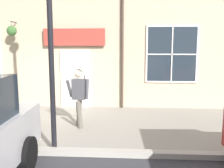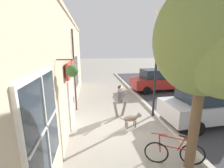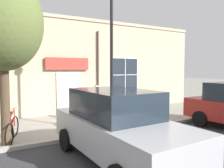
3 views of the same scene
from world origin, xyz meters
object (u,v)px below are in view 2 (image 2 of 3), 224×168
(parked_car_mid_block, at_px, (209,105))
(parked_car_far_end, at_px, (158,80))
(dog_on_leash, at_px, (132,118))
(street_lamp, at_px, (157,50))
(street_tree_by_curb, at_px, (211,43))
(pedestrian_walking, at_px, (120,98))
(leaning_bicycle, at_px, (174,152))

(parked_car_mid_block, bearing_deg, parked_car_far_end, 89.41)
(dog_on_leash, height_order, street_lamp, street_lamp)
(parked_car_mid_block, bearing_deg, dog_on_leash, 178.69)
(street_tree_by_curb, bearing_deg, parked_car_far_end, 71.93)
(dog_on_leash, height_order, street_tree_by_curb, street_tree_by_curb)
(pedestrian_walking, relative_size, parked_car_far_end, 0.37)
(pedestrian_walking, height_order, leaning_bicycle, pedestrian_walking)
(street_tree_by_curb, height_order, leaning_bicycle, street_tree_by_curb)
(pedestrian_walking, bearing_deg, leaning_bicycle, -74.38)
(leaning_bicycle, relative_size, street_lamp, 0.33)
(leaning_bicycle, height_order, parked_car_far_end, parked_car_far_end)
(parked_car_far_end, relative_size, street_lamp, 0.86)
(pedestrian_walking, bearing_deg, street_lamp, -7.27)
(parked_car_far_end, bearing_deg, street_lamp, -117.08)
(dog_on_leash, bearing_deg, parked_car_mid_block, -1.31)
(pedestrian_walking, distance_m, street_lamp, 2.89)
(parked_car_mid_block, relative_size, street_lamp, 0.86)
(parked_car_mid_block, bearing_deg, street_tree_by_curb, -135.38)
(leaning_bicycle, xyz_separation_m, parked_car_far_end, (2.96, 7.58, 0.50))
(dog_on_leash, xyz_separation_m, parked_car_far_end, (3.62, 5.34, 0.45))
(parked_car_far_end, bearing_deg, street_tree_by_curb, -108.07)
(parked_car_mid_block, xyz_separation_m, parked_car_far_end, (0.06, 5.42, 0.00))
(dog_on_leash, xyz_separation_m, leaning_bicycle, (0.65, -2.24, -0.05))
(pedestrian_walking, relative_size, street_lamp, 0.32)
(parked_car_mid_block, distance_m, street_lamp, 3.42)
(pedestrian_walking, xyz_separation_m, dog_on_leash, (0.30, -1.17, -0.53))
(street_lamp, bearing_deg, leaning_bicycle, -102.75)
(pedestrian_walking, relative_size, parked_car_mid_block, 0.37)
(leaning_bicycle, height_order, parked_car_mid_block, parked_car_mid_block)
(parked_car_far_end, xyz_separation_m, street_lamp, (-2.24, -4.38, 2.42))
(street_tree_by_curb, bearing_deg, parked_car_mid_block, 44.62)
(street_tree_by_curb, relative_size, leaning_bicycle, 2.98)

